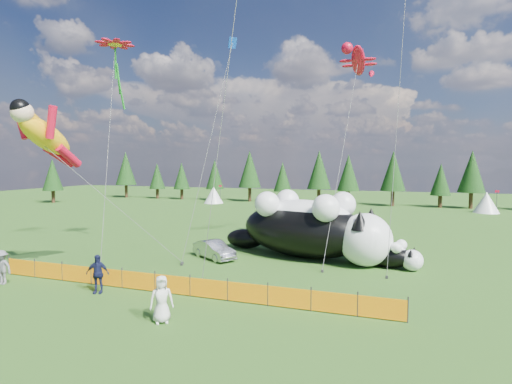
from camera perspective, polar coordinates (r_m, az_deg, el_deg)
ground at (r=23.49m, az=-7.99°, el=-12.08°), size 160.00×160.00×0.00m
safety_fence at (r=20.84m, az=-11.87°, el=-12.79°), size 22.06×0.06×1.10m
tree_line at (r=65.92m, az=10.14°, el=1.77°), size 90.00×4.00×8.00m
festival_tents at (r=60.28m, az=19.73°, el=-1.08°), size 50.00×3.20×2.80m
cat_large at (r=27.91m, az=7.78°, el=-4.92°), size 12.49×6.87×4.60m
cat_small at (r=26.75m, az=18.31°, el=-8.42°), size 4.76×2.68×1.76m
car at (r=27.86m, az=-5.99°, el=-8.20°), size 3.86×3.11×1.23m
spectator_c at (r=21.97m, az=-21.70°, el=-10.80°), size 1.28×0.94×1.97m
spectator_d at (r=25.87m, az=-32.60°, el=-9.05°), size 1.26×0.74×1.86m
spectator_e at (r=17.33m, az=-13.34°, el=-14.67°), size 1.14×1.06×1.95m
superhero_kite at (r=25.40m, az=-27.86°, el=7.07°), size 7.96×7.71×11.59m
gecko_kite at (r=32.38m, az=14.41°, el=17.64°), size 2.96×10.66×16.18m
flower_kite at (r=31.26m, az=-19.50°, el=19.01°), size 4.85×7.53×16.23m
diamond_kite_a at (r=28.74m, az=-3.74°, el=19.09°), size 2.64×4.01×15.62m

